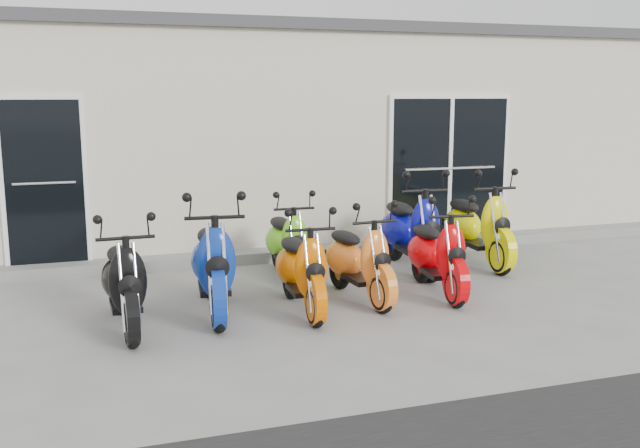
% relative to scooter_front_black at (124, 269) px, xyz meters
% --- Properties ---
extents(ground, '(80.00, 80.00, 0.00)m').
position_rel_scooter_front_black_xyz_m(ground, '(2.39, 0.46, -0.62)').
color(ground, gray).
rests_on(ground, ground).
extents(building, '(14.00, 6.00, 3.20)m').
position_rel_scooter_front_black_xyz_m(building, '(2.39, 5.66, 0.98)').
color(building, beige).
rests_on(building, ground).
extents(roof_cap, '(14.20, 6.20, 0.16)m').
position_rel_scooter_front_black_xyz_m(roof_cap, '(2.39, 5.66, 2.66)').
color(roof_cap, '#3F3F42').
rests_on(roof_cap, building).
extents(front_step, '(14.00, 0.40, 0.15)m').
position_rel_scooter_front_black_xyz_m(front_step, '(2.39, 2.48, -0.55)').
color(front_step, gray).
rests_on(front_step, ground).
extents(door_left, '(1.07, 0.08, 2.22)m').
position_rel_scooter_front_black_xyz_m(door_left, '(-0.81, 2.63, 0.64)').
color(door_left, black).
rests_on(door_left, front_step).
extents(door_right, '(2.02, 0.08, 2.22)m').
position_rel_scooter_front_black_xyz_m(door_right, '(4.99, 2.63, 0.64)').
color(door_right, black).
rests_on(door_right, front_step).
extents(scooter_front_black, '(0.67, 1.71, 1.24)m').
position_rel_scooter_front_black_xyz_m(scooter_front_black, '(0.00, 0.00, 0.00)').
color(scooter_front_black, black).
rests_on(scooter_front_black, ground).
extents(scooter_front_blue, '(0.87, 1.93, 1.38)m').
position_rel_scooter_front_black_xyz_m(scooter_front_blue, '(0.93, 0.25, 0.07)').
color(scooter_front_blue, navy).
rests_on(scooter_front_blue, ground).
extents(scooter_front_orange_a, '(0.66, 1.65, 1.20)m').
position_rel_scooter_front_black_xyz_m(scooter_front_orange_a, '(1.83, 0.02, -0.02)').
color(scooter_front_orange_a, '#E05F00').
rests_on(scooter_front_orange_a, ground).
extents(scooter_front_orange_b, '(0.74, 1.67, 1.20)m').
position_rel_scooter_front_black_xyz_m(scooter_front_orange_b, '(2.58, 0.24, -0.02)').
color(scooter_front_orange_b, orange).
rests_on(scooter_front_orange_b, ground).
extents(scooter_front_red, '(0.77, 1.71, 1.23)m').
position_rel_scooter_front_black_xyz_m(scooter_front_red, '(3.53, 0.18, -0.01)').
color(scooter_front_red, '#E00107').
rests_on(scooter_front_red, ground).
extents(scooter_back_green, '(0.62, 1.60, 1.17)m').
position_rel_scooter_front_black_xyz_m(scooter_back_green, '(2.08, 1.47, -0.03)').
color(scooter_back_green, '#67C71D').
rests_on(scooter_back_green, ground).
extents(scooter_back_blue, '(0.78, 1.92, 1.39)m').
position_rel_scooter_front_black_xyz_m(scooter_back_blue, '(3.74, 1.32, 0.08)').
color(scooter_back_blue, '#0A0C8E').
rests_on(scooter_back_blue, ground).
extents(scooter_back_yellow, '(0.73, 1.88, 1.37)m').
position_rel_scooter_front_black_xyz_m(scooter_back_yellow, '(4.75, 1.33, 0.07)').
color(scooter_back_yellow, '#F1EE00').
rests_on(scooter_back_yellow, ground).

